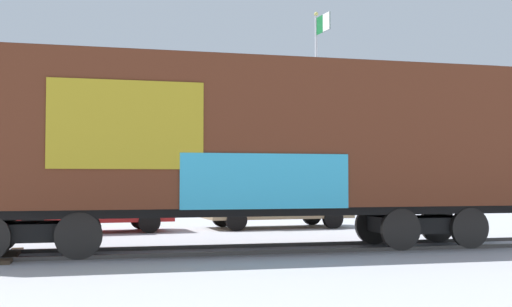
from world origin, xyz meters
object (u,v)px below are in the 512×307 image
flagpole (319,89)px  parked_car_red (87,203)px  freight_car (242,139)px  parked_car_tan (275,203)px

flagpole → parked_car_red: bearing=-150.2°
freight_car → parked_car_red: (-3.03, 6.17, -1.56)m
flagpole → parked_car_tan: bearing=-124.8°
freight_car → flagpole: flagpole is taller
flagpole → parked_car_red: 11.90m
freight_car → parked_car_red: bearing=116.2°
flagpole → parked_car_tan: size_ratio=1.84×
freight_car → parked_car_tan: size_ratio=2.85×
freight_car → parked_car_tan: bearing=65.7°
parked_car_red → parked_car_tan: parked_car_red is taller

